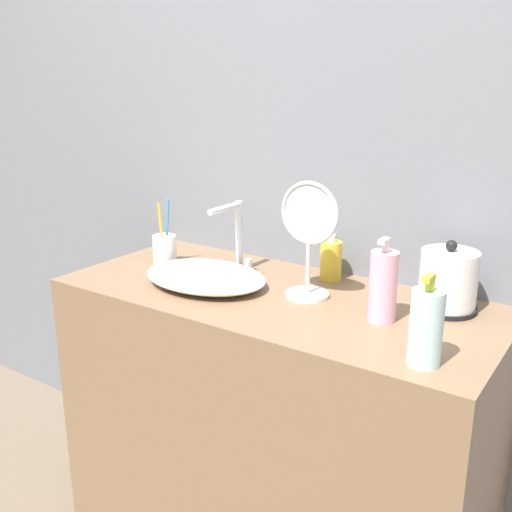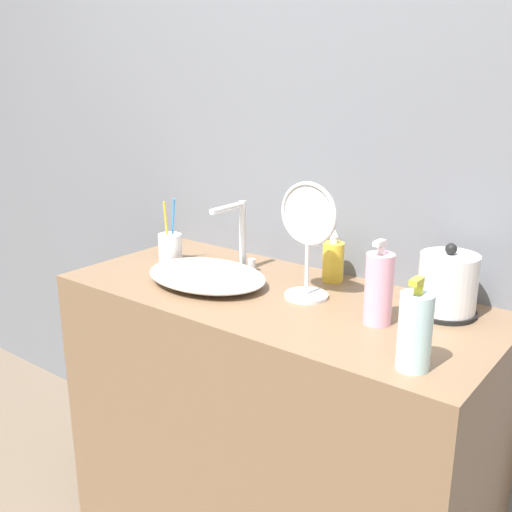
% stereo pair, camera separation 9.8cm
% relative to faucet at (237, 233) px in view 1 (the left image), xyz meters
% --- Properties ---
extents(wall_back, '(6.00, 0.04, 2.60)m').
position_rel_faucet_xyz_m(wall_back, '(0.21, 0.19, 0.30)').
color(wall_back, slate).
rests_on(wall_back, ground_plane).
extents(vanity_counter, '(1.25, 0.55, 0.88)m').
position_rel_faucet_xyz_m(vanity_counter, '(0.21, -0.10, -0.56)').
color(vanity_counter, brown).
rests_on(vanity_counter, ground_plane).
extents(sink_basin, '(0.38, 0.28, 0.05)m').
position_rel_faucet_xyz_m(sink_basin, '(-0.00, -0.15, -0.10)').
color(sink_basin, white).
rests_on(sink_basin, vanity_counter).
extents(faucet, '(0.06, 0.16, 0.22)m').
position_rel_faucet_xyz_m(faucet, '(0.00, 0.00, 0.00)').
color(faucet, silver).
rests_on(faucet, vanity_counter).
extents(electric_kettle, '(0.16, 0.16, 0.19)m').
position_rel_faucet_xyz_m(electric_kettle, '(0.64, 0.04, -0.05)').
color(electric_kettle, black).
rests_on(electric_kettle, vanity_counter).
extents(toothbrush_cup, '(0.08, 0.08, 0.21)m').
position_rel_faucet_xyz_m(toothbrush_cup, '(-0.24, -0.07, -0.08)').
color(toothbrush_cup, silver).
rests_on(toothbrush_cup, vanity_counter).
extents(lotion_bottle, '(0.07, 0.07, 0.20)m').
position_rel_faucet_xyz_m(lotion_bottle, '(0.69, -0.29, -0.04)').
color(lotion_bottle, silver).
rests_on(lotion_bottle, vanity_counter).
extents(shampoo_bottle, '(0.07, 0.07, 0.21)m').
position_rel_faucet_xyz_m(shampoo_bottle, '(0.53, -0.11, -0.03)').
color(shampoo_bottle, '#EAA8C6').
rests_on(shampoo_bottle, vanity_counter).
extents(mouthwash_bottle, '(0.06, 0.06, 0.16)m').
position_rel_faucet_xyz_m(mouthwash_bottle, '(0.28, 0.10, -0.06)').
color(mouthwash_bottle, gold).
rests_on(mouthwash_bottle, vanity_counter).
extents(vanity_mirror, '(0.17, 0.12, 0.32)m').
position_rel_faucet_xyz_m(vanity_mirror, '(0.29, -0.07, 0.05)').
color(vanity_mirror, silver).
rests_on(vanity_mirror, vanity_counter).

